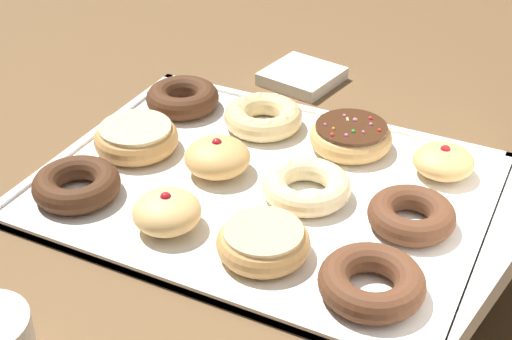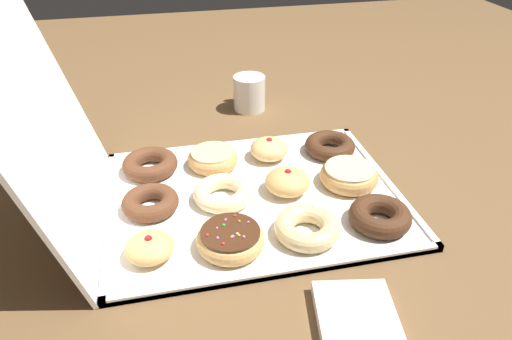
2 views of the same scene
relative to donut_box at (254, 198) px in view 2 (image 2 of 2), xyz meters
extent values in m
plane|color=brown|center=(0.00, 0.00, -0.01)|extent=(3.00, 3.00, 0.00)
cube|color=white|center=(0.00, 0.00, 0.00)|extent=(0.44, 0.58, 0.01)
cube|color=white|center=(0.00, -0.28, 0.00)|extent=(0.44, 0.01, 0.01)
cube|color=white|center=(0.00, 0.28, 0.00)|extent=(0.44, 0.01, 0.01)
cube|color=white|center=(-0.22, 0.00, 0.00)|extent=(0.01, 0.58, 0.01)
cube|color=white|center=(0.22, 0.00, 0.00)|extent=(0.01, 0.58, 0.01)
cube|color=white|center=(0.00, 0.36, 0.25)|extent=(0.44, 0.15, 0.52)
torus|color=#472816|center=(-0.14, -0.21, 0.02)|extent=(0.11, 0.11, 0.04)
torus|color=tan|center=(0.00, -0.20, 0.02)|extent=(0.12, 0.12, 0.04)
cylinder|color=beige|center=(0.00, -0.20, 0.04)|extent=(0.10, 0.10, 0.01)
torus|color=#472816|center=(0.13, -0.21, 0.02)|extent=(0.11, 0.11, 0.03)
torus|color=#EACC8C|center=(-0.14, -0.07, 0.02)|extent=(0.12, 0.12, 0.04)
sphere|color=#EACC8C|center=(-0.10, -0.07, 0.03)|extent=(0.02, 0.02, 0.02)
sphere|color=#EACC8C|center=(-0.10, -0.04, 0.03)|extent=(0.02, 0.02, 0.02)
sphere|color=#EACC8C|center=(-0.13, -0.03, 0.03)|extent=(0.02, 0.02, 0.02)
sphere|color=#EACC8C|center=(-0.15, -0.03, 0.03)|extent=(0.02, 0.02, 0.02)
sphere|color=#EACC8C|center=(-0.17, -0.04, 0.03)|extent=(0.02, 0.02, 0.02)
sphere|color=#EACC8C|center=(-0.18, -0.07, 0.03)|extent=(0.02, 0.02, 0.02)
sphere|color=#EACC8C|center=(-0.17, -0.09, 0.03)|extent=(0.02, 0.02, 0.02)
sphere|color=#EACC8C|center=(-0.15, -0.11, 0.03)|extent=(0.02, 0.02, 0.02)
sphere|color=#EACC8C|center=(-0.13, -0.11, 0.03)|extent=(0.02, 0.02, 0.02)
sphere|color=#EACC8C|center=(-0.10, -0.09, 0.03)|extent=(0.02, 0.02, 0.02)
ellipsoid|color=tan|center=(0.00, -0.07, 0.03)|extent=(0.09, 0.09, 0.05)
sphere|color=#B21923|center=(0.00, -0.07, 0.05)|extent=(0.01, 0.01, 0.01)
ellipsoid|color=#E5B770|center=(0.14, -0.07, 0.03)|extent=(0.08, 0.08, 0.05)
sphere|color=#B21923|center=(0.14, -0.07, 0.05)|extent=(0.01, 0.01, 0.01)
torus|color=tan|center=(-0.14, 0.07, 0.02)|extent=(0.12, 0.12, 0.04)
cylinder|color=#472816|center=(-0.14, 0.07, 0.04)|extent=(0.10, 0.10, 0.01)
sphere|color=pink|center=(-0.13, 0.09, 0.04)|extent=(0.00, 0.00, 0.00)
sphere|color=red|center=(-0.17, 0.09, 0.04)|extent=(0.01, 0.01, 0.01)
sphere|color=red|center=(-0.10, 0.06, 0.04)|extent=(0.01, 0.01, 0.01)
sphere|color=white|center=(-0.15, 0.06, 0.04)|extent=(0.00, 0.00, 0.00)
sphere|color=green|center=(-0.12, 0.08, 0.04)|extent=(0.01, 0.01, 0.01)
sphere|color=pink|center=(-0.16, 0.05, 0.04)|extent=(0.01, 0.01, 0.01)
sphere|color=pink|center=(-0.15, 0.10, 0.04)|extent=(0.01, 0.01, 0.01)
sphere|color=orange|center=(-0.12, 0.05, 0.04)|extent=(0.01, 0.01, 0.01)
sphere|color=pink|center=(-0.11, 0.07, 0.04)|extent=(0.01, 0.01, 0.01)
sphere|color=yellow|center=(-0.16, 0.06, 0.04)|extent=(0.00, 0.00, 0.00)
sphere|color=pink|center=(-0.16, 0.07, 0.04)|extent=(0.01, 0.01, 0.01)
sphere|color=red|center=(-0.14, 0.11, 0.04)|extent=(0.01, 0.01, 0.01)
sphere|color=pink|center=(-0.13, 0.04, 0.04)|extent=(0.00, 0.00, 0.00)
sphere|color=yellow|center=(-0.16, 0.07, 0.04)|extent=(0.00, 0.00, 0.00)
torus|color=beige|center=(0.00, 0.06, 0.02)|extent=(0.12, 0.12, 0.03)
sphere|color=beige|center=(0.04, 0.06, 0.03)|extent=(0.02, 0.02, 0.02)
sphere|color=beige|center=(0.03, 0.09, 0.03)|extent=(0.02, 0.02, 0.02)
sphere|color=beige|center=(0.01, 0.10, 0.03)|extent=(0.02, 0.02, 0.02)
sphere|color=beige|center=(-0.02, 0.10, 0.03)|extent=(0.02, 0.02, 0.02)
sphere|color=beige|center=(-0.04, 0.08, 0.03)|extent=(0.02, 0.02, 0.02)
sphere|color=beige|center=(-0.04, 0.05, 0.03)|extent=(0.02, 0.02, 0.02)
sphere|color=beige|center=(-0.02, 0.03, 0.03)|extent=(0.02, 0.02, 0.02)
sphere|color=beige|center=(0.01, 0.02, 0.03)|extent=(0.02, 0.02, 0.02)
sphere|color=beige|center=(0.03, 0.04, 0.03)|extent=(0.02, 0.02, 0.02)
torus|color=tan|center=(0.13, 0.06, 0.02)|extent=(0.11, 0.11, 0.03)
cylinder|color=#EACC8C|center=(0.13, 0.06, 0.04)|extent=(0.09, 0.09, 0.01)
ellipsoid|color=tan|center=(-0.13, 0.21, 0.02)|extent=(0.08, 0.08, 0.04)
sphere|color=#B21923|center=(-0.13, 0.21, 0.04)|extent=(0.01, 0.01, 0.01)
torus|color=#59331E|center=(0.00, 0.20, 0.02)|extent=(0.11, 0.11, 0.03)
torus|color=#59331E|center=(0.14, 0.20, 0.02)|extent=(0.12, 0.12, 0.03)
cylinder|color=white|center=(0.42, -0.08, 0.04)|extent=(0.09, 0.09, 0.09)
cylinder|color=black|center=(0.42, -0.08, 0.08)|extent=(0.08, 0.08, 0.01)
torus|color=white|center=(0.48, -0.08, 0.05)|extent=(0.01, 0.07, 0.07)
cube|color=white|center=(-0.32, -0.08, 0.01)|extent=(0.13, 0.13, 0.02)
camera|label=1|loc=(0.74, 0.35, 0.57)|focal=51.92mm
camera|label=2|loc=(-0.75, 0.16, 0.56)|focal=33.08mm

